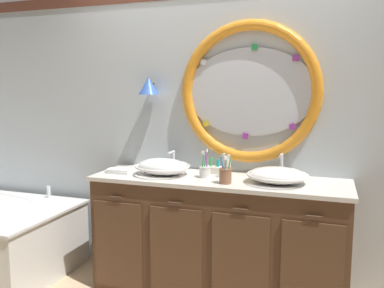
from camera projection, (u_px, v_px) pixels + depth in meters
back_wall_assembly at (221, 119)px, 3.25m from camera, size 6.40×0.26×2.60m
vanity_counter at (218, 236)px, 3.05m from camera, size 1.91×0.60×0.90m
sink_basin_left at (163, 167)px, 3.10m from camera, size 0.43×0.43×0.13m
sink_basin_right at (278, 175)px, 2.81m from camera, size 0.43×0.43×0.11m
faucet_set_left at (173, 162)px, 3.30m from camera, size 0.22×0.14×0.16m
faucet_set_right at (281, 168)px, 3.02m from camera, size 0.21×0.12×0.18m
toothbrush_holder_left at (205, 171)px, 3.00m from camera, size 0.09×0.09×0.22m
toothbrush_holder_right at (225, 175)px, 2.80m from camera, size 0.09×0.09×0.22m
soap_dispenser at (226, 168)px, 2.99m from camera, size 0.07×0.07×0.17m
folded_hand_towel at (119, 171)px, 3.16m from camera, size 0.20×0.11×0.03m
toiletry_basket at (214, 169)px, 3.15m from camera, size 0.13×0.09×0.12m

